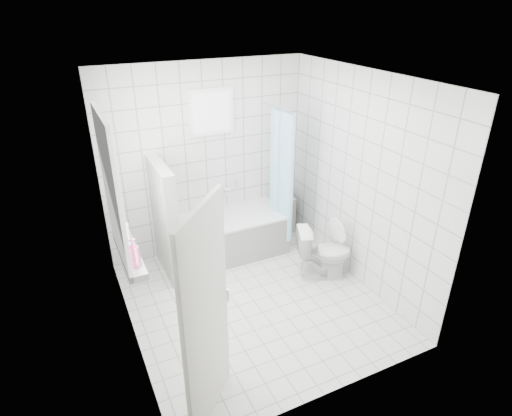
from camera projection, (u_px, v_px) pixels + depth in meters
ground at (254, 301)px, 5.13m from camera, size 3.00×3.00×0.00m
ceiling at (253, 78)px, 3.98m from camera, size 3.00×3.00×0.00m
wall_back at (206, 160)px, 5.77m from camera, size 2.80×0.02×2.60m
wall_front at (336, 278)px, 3.35m from camera, size 2.80×0.02×2.60m
wall_left at (119, 232)px, 4.01m from camera, size 0.02×3.00×2.60m
wall_right at (360, 182)px, 5.10m from camera, size 0.02×3.00×2.60m
window_left at (114, 190)px, 4.14m from camera, size 0.01×0.90×1.40m
window_back at (212, 112)px, 5.48m from camera, size 0.50×0.01×0.50m
window_sill at (129, 254)px, 4.49m from camera, size 0.18×1.02×0.08m
door at (206, 321)px, 3.35m from camera, size 0.57×0.61×2.00m
bathtub at (228, 235)px, 5.96m from camera, size 1.59×0.77×0.58m
partition_wall at (165, 220)px, 5.38m from camera, size 0.15×0.85×1.50m
tiled_ledge at (281, 215)px, 6.56m from camera, size 0.40×0.24×0.55m
toilet at (324, 253)px, 5.45m from camera, size 0.78×0.62×0.70m
curtain_rod at (278, 108)px, 5.47m from camera, size 0.02×0.80×0.02m
shower_curtain at (281, 177)px, 5.77m from camera, size 0.14×0.48×1.78m
tub_faucet at (224, 189)px, 6.03m from camera, size 0.18×0.06×0.06m
sill_bottles at (129, 241)px, 4.39m from camera, size 0.17×0.75×0.31m
ledge_bottles at (283, 193)px, 6.35m from camera, size 0.20×0.15×0.24m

